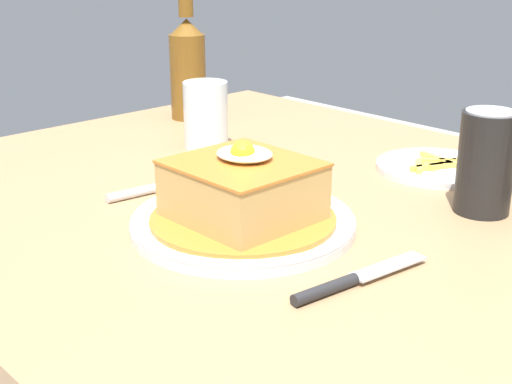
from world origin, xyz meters
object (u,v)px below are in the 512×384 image
(main_plate, at_px, (243,222))
(side_plate_fries, at_px, (437,167))
(fork, at_px, (149,189))
(soda_can, at_px, (486,162))
(drinking_glass, at_px, (206,120))
(knife, at_px, (344,283))
(beer_bottle_amber, at_px, (188,63))

(main_plate, height_order, side_plate_fries, main_plate)
(fork, bearing_deg, side_plate_fries, 60.64)
(soda_can, distance_m, drinking_glass, 0.44)
(fork, xyz_separation_m, knife, (0.34, -0.02, 0.00))
(side_plate_fries, bearing_deg, knife, -68.90)
(knife, bearing_deg, drinking_glass, 155.63)
(main_plate, height_order, beer_bottle_amber, beer_bottle_amber)
(main_plate, bearing_deg, fork, -177.05)
(main_plate, relative_size, drinking_glass, 2.41)
(side_plate_fries, bearing_deg, drinking_glass, -151.50)
(fork, relative_size, soda_can, 1.14)
(main_plate, height_order, knife, main_plate)
(fork, height_order, side_plate_fries, side_plate_fries)
(fork, bearing_deg, main_plate, 2.95)
(beer_bottle_amber, bearing_deg, fork, -45.48)
(soda_can, distance_m, side_plate_fries, 0.17)
(main_plate, relative_size, soda_can, 2.04)
(main_plate, xyz_separation_m, beer_bottle_amber, (-0.46, 0.28, 0.09))
(beer_bottle_amber, bearing_deg, side_plate_fries, 7.29)
(soda_can, bearing_deg, drinking_glass, -170.95)
(soda_can, height_order, beer_bottle_amber, beer_bottle_amber)
(main_plate, relative_size, side_plate_fries, 1.49)
(drinking_glass, bearing_deg, side_plate_fries, 28.50)
(knife, xyz_separation_m, side_plate_fries, (-0.14, 0.37, -0.00))
(beer_bottle_amber, height_order, side_plate_fries, beer_bottle_amber)
(fork, relative_size, drinking_glass, 1.35)
(main_plate, distance_m, side_plate_fries, 0.35)
(fork, xyz_separation_m, soda_can, (0.32, 0.25, 0.06))
(drinking_glass, height_order, side_plate_fries, drinking_glass)
(side_plate_fries, bearing_deg, soda_can, -37.83)
(knife, distance_m, beer_bottle_amber, 0.71)
(knife, bearing_deg, main_plate, 170.95)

